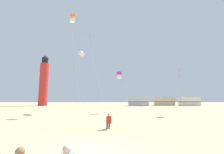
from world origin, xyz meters
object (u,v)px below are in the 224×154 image
at_px(kite_flyer_standing, 109,121).
at_px(kite_box_magenta, 119,75).
at_px(rv_van_cream, 189,101).
at_px(rv_van_silver, 138,101).
at_px(rv_van_tan, 164,101).
at_px(kite_diamond_cyan, 90,38).
at_px(kite_diamond_rainbow, 179,71).
at_px(lighthouse_distant, 44,82).
at_px(kite_tube_white, 81,54).
at_px(kite_box_orange, 72,18).

distance_m(kite_flyer_standing, kite_box_magenta, 15.37).
bearing_deg(rv_van_cream, rv_van_silver, 177.02).
bearing_deg(rv_van_silver, rv_van_tan, 10.15).
bearing_deg(rv_van_cream, kite_diamond_cyan, -138.46).
bearing_deg(kite_diamond_rainbow, rv_van_silver, 92.51).
height_order(kite_diamond_rainbow, lighthouse_distant, lighthouse_distant).
bearing_deg(kite_tube_white, rv_van_cream, 39.49).
relative_size(rv_van_tan, rv_van_cream, 0.98).
height_order(kite_box_magenta, kite_diamond_cyan, kite_diamond_cyan).
distance_m(kite_flyer_standing, rv_van_cream, 47.25).
bearing_deg(kite_diamond_cyan, kite_diamond_rainbow, -2.85).
xyz_separation_m(lighthouse_distant, rv_van_silver, (31.12, -0.43, -6.45)).
distance_m(kite_diamond_cyan, rv_van_tan, 37.76).
distance_m(kite_tube_white, rv_van_tan, 35.65).
bearing_deg(rv_van_cream, kite_tube_white, -144.84).
distance_m(kite_flyer_standing, rv_van_silver, 40.64).
height_order(kite_box_magenta, rv_van_cream, kite_box_magenta).
xyz_separation_m(kite_tube_white, kite_diamond_rainbow, (15.06, -4.63, -3.94)).
bearing_deg(kite_box_magenta, lighthouse_distant, 132.83).
distance_m(kite_box_orange, kite_tube_white, 6.71).
xyz_separation_m(kite_tube_white, lighthouse_distant, (-17.34, 24.96, -2.27)).
relative_size(kite_flyer_standing, kite_diamond_cyan, 0.09).
bearing_deg(kite_box_orange, rv_van_tan, 54.48).
bearing_deg(rv_van_silver, kite_box_magenta, -106.14).
bearing_deg(rv_van_cream, lighthouse_distant, 175.63).
height_order(kite_flyer_standing, kite_box_orange, kite_box_orange).
bearing_deg(kite_tube_white, rv_van_silver, 60.68).
bearing_deg(rv_van_tan, kite_tube_white, -129.38).
bearing_deg(rv_van_silver, kite_flyer_standing, -102.51).
relative_size(kite_box_magenta, kite_diamond_cyan, 0.55).
xyz_separation_m(kite_flyer_standing, lighthouse_distant, (-22.64, 40.16, 7.22)).
xyz_separation_m(kite_flyer_standing, rv_van_silver, (8.48, 39.73, 0.78)).
bearing_deg(rv_van_tan, kite_diamond_cyan, -122.65).
xyz_separation_m(kite_flyer_standing, rv_van_cream, (24.94, 40.12, 0.78)).
distance_m(kite_flyer_standing, lighthouse_distant, 46.67).
height_order(rv_van_silver, rv_van_tan, same).
height_order(kite_tube_white, lighthouse_distant, lighthouse_distant).
relative_size(lighthouse_distant, rv_van_silver, 2.60).
height_order(kite_diamond_rainbow, rv_van_tan, kite_diamond_rainbow).
xyz_separation_m(kite_flyer_standing, kite_diamond_rainbow, (9.76, 10.57, 5.55)).
distance_m(rv_van_tan, rv_van_cream, 7.78).
bearing_deg(kite_flyer_standing, rv_van_cream, -130.91).
xyz_separation_m(kite_tube_white, rv_van_cream, (30.25, 24.92, -8.72)).
xyz_separation_m(lighthouse_distant, rv_van_cream, (47.58, -0.04, -6.45)).
xyz_separation_m(kite_diamond_rainbow, rv_van_silver, (-1.28, 29.16, -4.77)).
relative_size(kite_diamond_cyan, rv_van_cream, 1.85).
xyz_separation_m(rv_van_silver, rv_van_tan, (8.79, 1.65, 0.00)).
bearing_deg(kite_tube_white, rv_van_tan, 49.24).
bearing_deg(lighthouse_distant, kite_box_orange, -60.80).
bearing_deg(kite_box_orange, rv_van_silver, 65.19).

